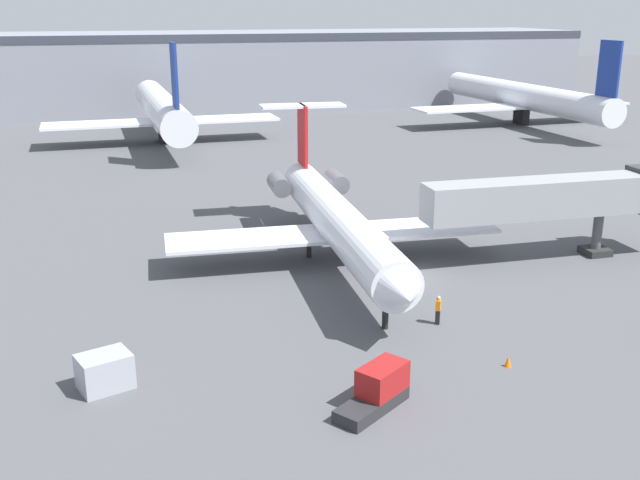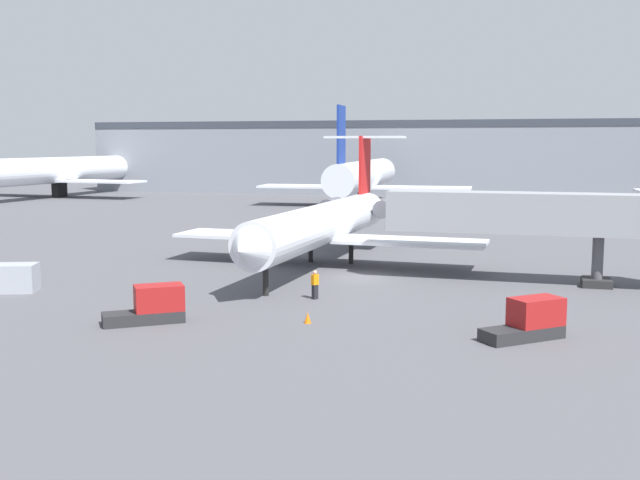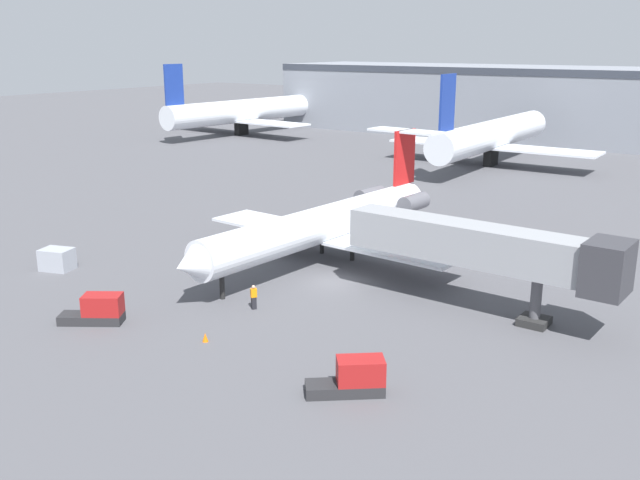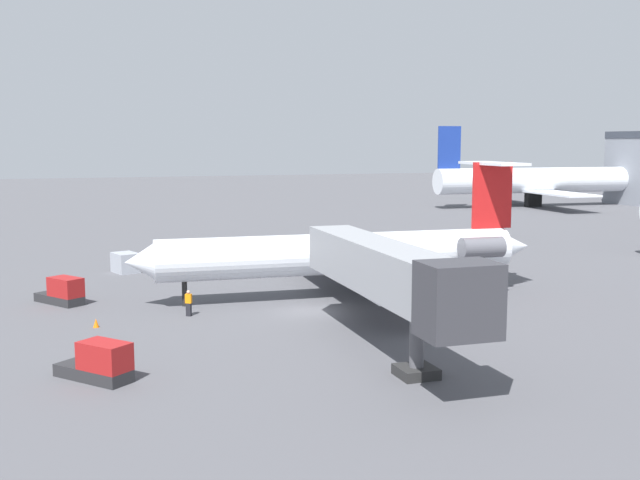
# 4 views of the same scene
# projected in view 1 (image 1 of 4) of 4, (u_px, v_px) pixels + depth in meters

# --- Properties ---
(ground_plane) EXTENTS (400.00, 400.00, 0.10)m
(ground_plane) POSITION_uv_depth(u_px,v_px,m) (404.00, 276.00, 49.63)
(ground_plane) COLOR #4C4C51
(regional_jet) EXTENTS (23.58, 30.29, 9.63)m
(regional_jet) POSITION_uv_depth(u_px,v_px,m) (335.00, 217.00, 51.54)
(regional_jet) COLOR silver
(regional_jet) RESTS_ON ground_plane
(jet_bridge) EXTENTS (18.65, 3.47, 6.16)m
(jet_bridge) POSITION_uv_depth(u_px,v_px,m) (565.00, 197.00, 51.86)
(jet_bridge) COLOR gray
(jet_bridge) RESTS_ON ground_plane
(ground_crew_marshaller) EXTENTS (0.43, 0.48, 1.69)m
(ground_crew_marshaller) POSITION_uv_depth(u_px,v_px,m) (438.00, 310.00, 41.85)
(ground_crew_marshaller) COLOR black
(ground_crew_marshaller) RESTS_ON ground_plane
(baggage_tug_trailing) EXTENTS (4.10, 3.41, 1.90)m
(baggage_tug_trailing) POSITION_uv_depth(u_px,v_px,m) (378.00, 390.00, 33.15)
(baggage_tug_trailing) COLOR #262628
(baggage_tug_trailing) RESTS_ON ground_plane
(cargo_container_uld) EXTENTS (2.81, 2.43, 1.70)m
(cargo_container_uld) POSITION_uv_depth(u_px,v_px,m) (105.00, 371.00, 34.78)
(cargo_container_uld) COLOR #999EA8
(cargo_container_uld) RESTS_ON ground_plane
(traffic_cone_near) EXTENTS (0.36, 0.36, 0.55)m
(traffic_cone_near) POSITION_uv_depth(u_px,v_px,m) (508.00, 361.00, 37.02)
(traffic_cone_near) COLOR orange
(traffic_cone_near) RESTS_ON ground_plane
(terminal_building) EXTENTS (135.10, 23.27, 13.01)m
(terminal_building) POSITION_uv_depth(u_px,v_px,m) (207.00, 70.00, 131.08)
(terminal_building) COLOR gray
(terminal_building) RESTS_ON ground_plane
(parked_airliner_west_mid) EXTENTS (30.45, 36.19, 13.58)m
(parked_airliner_west_mid) POSITION_uv_depth(u_px,v_px,m) (162.00, 110.00, 96.77)
(parked_airliner_west_mid) COLOR silver
(parked_airliner_west_mid) RESTS_ON ground_plane
(parked_airliner_centre) EXTENTS (34.98, 41.53, 13.21)m
(parked_airliner_centre) POSITION_uv_depth(u_px,v_px,m) (524.00, 97.00, 112.25)
(parked_airliner_centre) COLOR silver
(parked_airliner_centre) RESTS_ON ground_plane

